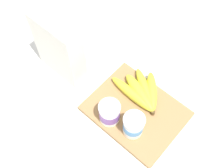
{
  "coord_description": "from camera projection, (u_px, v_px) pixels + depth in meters",
  "views": [
    {
      "loc": [
        -0.21,
        0.35,
        0.87
      ],
      "look_at": [
        0.11,
        0.0,
        0.07
      ],
      "focal_mm": 45.61,
      "sensor_mm": 36.0,
      "label": 1
    }
  ],
  "objects": [
    {
      "name": "yogurt_cup_back",
      "position": [
        110.0,
        113.0,
        0.89
      ],
      "size": [
        0.07,
        0.07,
        0.08
      ],
      "color": "white",
      "rests_on": "cutting_board"
    },
    {
      "name": "cutting_board",
      "position": [
        136.0,
        111.0,
        0.95
      ],
      "size": [
        0.31,
        0.24,
        0.02
      ],
      "primitive_type": "cube",
      "color": "#A37A4C",
      "rests_on": "ground_plane"
    },
    {
      "name": "cereal_box",
      "position": [
        59.0,
        48.0,
        0.93
      ],
      "size": [
        0.18,
        0.07,
        0.25
      ],
      "primitive_type": "cube",
      "rotation": [
        0.0,
        0.0,
        -0.0
      ],
      "color": "white",
      "rests_on": "ground_plane"
    },
    {
      "name": "yogurt_cup_front",
      "position": [
        133.0,
        125.0,
        0.87
      ],
      "size": [
        0.07,
        0.07,
        0.09
      ],
      "color": "white",
      "rests_on": "cutting_board"
    },
    {
      "name": "banana_bunch",
      "position": [
        142.0,
        92.0,
        0.96
      ],
      "size": [
        0.2,
        0.14,
        0.04
      ],
      "color": "yellow",
      "rests_on": "cutting_board"
    },
    {
      "name": "ground_plane",
      "position": [
        136.0,
        112.0,
        0.96
      ],
      "size": [
        2.4,
        2.4,
        0.0
      ],
      "primitive_type": "plane",
      "color": "silver"
    }
  ]
}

